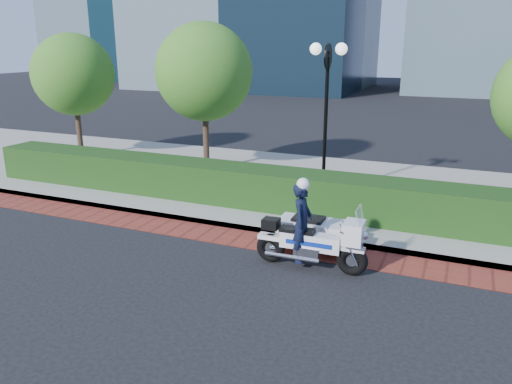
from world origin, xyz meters
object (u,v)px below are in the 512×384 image
at_px(lamppost, 327,96).
at_px(police_motorcycle, 311,232).
at_px(tree_b, 204,72).
at_px(tree_a, 73,75).

distance_m(lamppost, police_motorcycle, 4.93).
height_order(lamppost, police_motorcycle, lamppost).
relative_size(tree_b, police_motorcycle, 2.12).
bearing_deg(tree_b, police_motorcycle, -45.67).
relative_size(tree_a, police_motorcycle, 1.99).
bearing_deg(police_motorcycle, tree_a, 151.98).
distance_m(tree_a, tree_b, 5.50).
bearing_deg(police_motorcycle, tree_b, 133.26).
bearing_deg(tree_a, tree_b, 0.00).
relative_size(lamppost, tree_a, 0.92).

